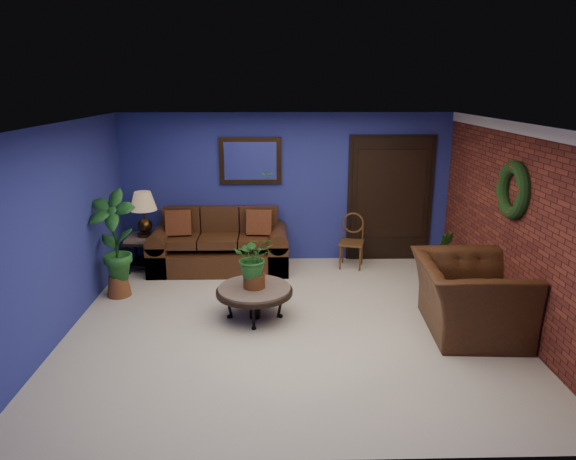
{
  "coord_description": "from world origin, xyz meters",
  "views": [
    {
      "loc": [
        -0.19,
        -5.98,
        2.94
      ],
      "look_at": [
        -0.03,
        0.55,
        1.08
      ],
      "focal_mm": 32.0,
      "sensor_mm": 36.0,
      "label": 1
    }
  ],
  "objects_px": {
    "sofa": "(221,249)",
    "end_table": "(146,244)",
    "side_chair": "(352,237)",
    "table_lamp": "(144,209)",
    "armchair": "(468,297)",
    "coffee_table": "(254,291)"
  },
  "relations": [
    {
      "from": "sofa",
      "to": "end_table",
      "type": "xyz_separation_m",
      "value": [
        -1.2,
        -0.03,
        0.1
      ]
    },
    {
      "from": "sofa",
      "to": "table_lamp",
      "type": "height_order",
      "value": "table_lamp"
    },
    {
      "from": "end_table",
      "to": "side_chair",
      "type": "distance_m",
      "value": 3.38
    },
    {
      "from": "side_chair",
      "to": "end_table",
      "type": "bearing_deg",
      "value": -164.25
    },
    {
      "from": "end_table",
      "to": "side_chair",
      "type": "xyz_separation_m",
      "value": [
        3.38,
        0.06,
        0.08
      ]
    },
    {
      "from": "coffee_table",
      "to": "table_lamp",
      "type": "bearing_deg",
      "value": 134.09
    },
    {
      "from": "sofa",
      "to": "armchair",
      "type": "bearing_deg",
      "value": -35.85
    },
    {
      "from": "armchair",
      "to": "coffee_table",
      "type": "bearing_deg",
      "value": 84.16
    },
    {
      "from": "sofa",
      "to": "armchair",
      "type": "distance_m",
      "value": 4.01
    },
    {
      "from": "coffee_table",
      "to": "armchair",
      "type": "bearing_deg",
      "value": -9.21
    },
    {
      "from": "coffee_table",
      "to": "end_table",
      "type": "bearing_deg",
      "value": 134.09
    },
    {
      "from": "table_lamp",
      "to": "side_chair",
      "type": "height_order",
      "value": "table_lamp"
    },
    {
      "from": "table_lamp",
      "to": "armchair",
      "type": "relative_size",
      "value": 0.51
    },
    {
      "from": "table_lamp",
      "to": "end_table",
      "type": "bearing_deg",
      "value": 135.0
    },
    {
      "from": "armchair",
      "to": "side_chair",
      "type": "bearing_deg",
      "value": 27.68
    },
    {
      "from": "sofa",
      "to": "side_chair",
      "type": "distance_m",
      "value": 2.18
    },
    {
      "from": "sofa",
      "to": "coffee_table",
      "type": "height_order",
      "value": "sofa"
    },
    {
      "from": "armchair",
      "to": "sofa",
      "type": "bearing_deg",
      "value": 57.52
    },
    {
      "from": "sofa",
      "to": "end_table",
      "type": "bearing_deg",
      "value": -178.39
    },
    {
      "from": "coffee_table",
      "to": "sofa",
      "type": "bearing_deg",
      "value": 108.17
    },
    {
      "from": "end_table",
      "to": "armchair",
      "type": "xyz_separation_m",
      "value": [
        4.45,
        -2.31,
        0.02
      ]
    },
    {
      "from": "coffee_table",
      "to": "end_table",
      "type": "height_order",
      "value": "end_table"
    }
  ]
}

